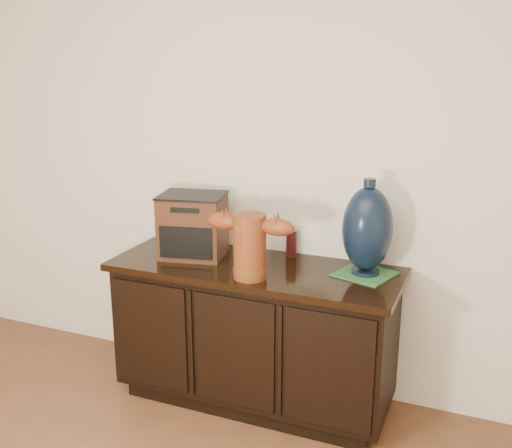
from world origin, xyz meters
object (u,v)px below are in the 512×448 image
at_px(sideboard, 255,333).
at_px(terracotta_vessel, 250,242).
at_px(tv_radio, 193,225).
at_px(lamp_base, 367,229).
at_px(spray_can, 291,241).

relative_size(sideboard, terracotta_vessel, 3.36).
xyz_separation_m(tv_radio, lamp_base, (0.90, 0.06, 0.06)).
xyz_separation_m(sideboard, spray_can, (0.12, 0.22, 0.45)).
bearing_deg(terracotta_vessel, sideboard, 104.97).
bearing_deg(tv_radio, sideboard, -15.73).
bearing_deg(sideboard, tv_radio, 175.80).
bearing_deg(terracotta_vessel, lamp_base, 26.56).
bearing_deg(spray_can, terracotta_vessel, -101.27).
bearing_deg(tv_radio, spray_can, 10.26).
bearing_deg(terracotta_vessel, tv_radio, 154.74).
bearing_deg(lamp_base, terracotta_vessel, -153.12).
distance_m(lamp_base, spray_can, 0.46).
relative_size(tv_radio, spray_can, 2.32).
bearing_deg(tv_radio, lamp_base, -7.44).
distance_m(sideboard, tv_radio, 0.64).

